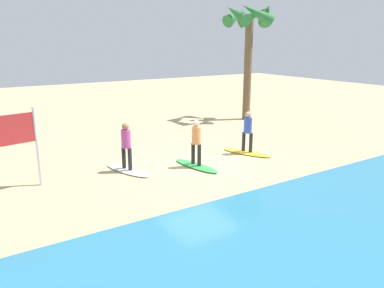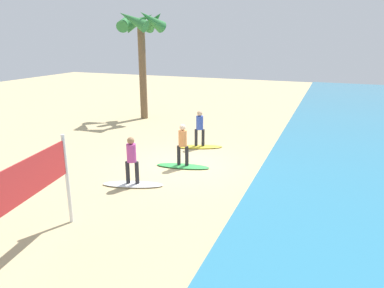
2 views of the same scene
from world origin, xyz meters
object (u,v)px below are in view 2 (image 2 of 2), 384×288
at_px(surfboard_green, 183,166).
at_px(surfboard_white, 133,184).
at_px(surfboard_yellow, 200,147).
at_px(palm_tree, 141,31).
at_px(surfer_yellow, 200,126).
at_px(surfer_green, 183,142).
at_px(surfer_white, 132,157).

xyz_separation_m(surfboard_green, surfboard_white, (2.29, -0.88, 0.00)).
xyz_separation_m(surfboard_yellow, palm_tree, (-4.54, -5.41, 5.18)).
distance_m(surfer_yellow, surfboard_green, 2.83).
height_order(surfer_green, palm_tree, palm_tree).
relative_size(surfer_green, surfboard_white, 0.78).
distance_m(surfer_green, surfboard_white, 2.65).
height_order(surfboard_yellow, surfboard_white, same).
height_order(surfer_yellow, palm_tree, palm_tree).
bearing_deg(surfboard_green, surfer_yellow, 85.95).
bearing_deg(surfboard_white, surfboard_green, 51.03).
relative_size(surfboard_yellow, surfer_green, 1.28).
bearing_deg(surfer_white, palm_tree, -153.02).
relative_size(surfer_white, palm_tree, 0.25).
height_order(surfboard_green, surfer_green, surfer_green).
xyz_separation_m(surfboard_yellow, surfer_yellow, (0.00, 0.00, 0.99)).
bearing_deg(surfer_yellow, surfboard_green, 6.41).
xyz_separation_m(surfer_yellow, surfer_white, (4.93, -0.59, 0.00)).
height_order(surfboard_yellow, palm_tree, palm_tree).
relative_size(surfboard_green, surfer_white, 1.28).
bearing_deg(surfboard_green, surfboard_yellow, 85.95).
bearing_deg(surfer_green, surfer_yellow, -173.59).
relative_size(surfboard_yellow, surfboard_green, 1.00).
height_order(surfer_white, palm_tree, palm_tree).
bearing_deg(surfboard_green, palm_tree, 118.01).
distance_m(surfer_yellow, surfer_green, 2.66).
xyz_separation_m(surfboard_green, surfer_green, (0.00, 0.00, 0.99)).
distance_m(surfer_yellow, palm_tree, 8.21).
bearing_deg(palm_tree, surfer_green, 38.47).
distance_m(surfboard_green, surfboard_white, 2.46).
bearing_deg(surfboard_white, surfboard_yellow, 65.28).
relative_size(surfboard_yellow, surfer_yellow, 1.28).
height_order(surfer_yellow, surfboard_white, surfer_yellow).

